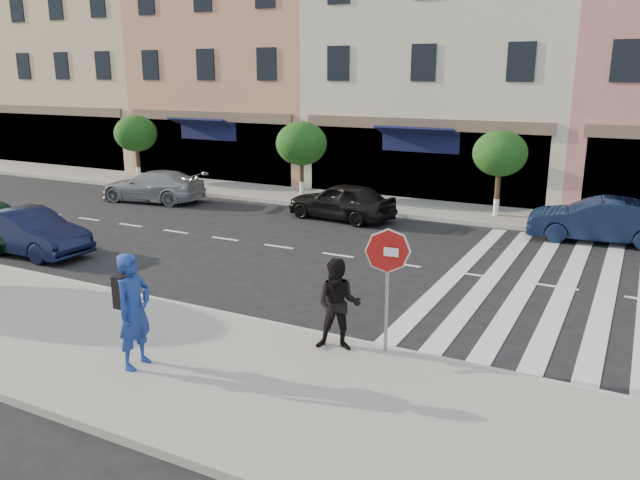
{
  "coord_description": "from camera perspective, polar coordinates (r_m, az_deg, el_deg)",
  "views": [
    {
      "loc": [
        7.55,
        -11.56,
        5.06
      ],
      "look_at": [
        1.18,
        0.62,
        1.4
      ],
      "focal_mm": 35.0,
      "sensor_mm": 36.0,
      "label": 1
    }
  ],
  "objects": [
    {
      "name": "building_centre",
      "position": [
        29.68,
        12.31,
        15.43
      ],
      "size": [
        11.0,
        9.0,
        11.0
      ],
      "primitive_type": "cube",
      "color": "beige",
      "rests_on": "ground"
    },
    {
      "name": "ground",
      "position": [
        14.7,
        -5.23,
        -5.28
      ],
      "size": [
        120.0,
        120.0,
        0.0
      ],
      "primitive_type": "plane",
      "color": "black",
      "rests_on": "ground"
    },
    {
      "name": "street_tree_wa",
      "position": [
        31.17,
        -16.5,
        9.29
      ],
      "size": [
        2.0,
        2.0,
        3.05
      ],
      "color": "#473323",
      "rests_on": "sidewalk_far"
    },
    {
      "name": "photographer",
      "position": [
        11.13,
        -16.65,
        -6.23
      ],
      "size": [
        0.51,
        0.76,
        2.03
      ],
      "primitive_type": "imported",
      "rotation": [
        0.0,
        0.0,
        1.61
      ],
      "color": "navy",
      "rests_on": "sidewalk_near"
    },
    {
      "name": "car_far_mid",
      "position": [
        22.35,
        1.98,
        3.58
      ],
      "size": [
        4.1,
        2.02,
        1.34
      ],
      "primitive_type": "imported",
      "rotation": [
        0.0,
        0.0,
        -1.68
      ],
      "color": "black",
      "rests_on": "ground"
    },
    {
      "name": "street_tree_wb",
      "position": [
        25.79,
        -1.71,
        8.78
      ],
      "size": [
        2.1,
        2.1,
        3.06
      ],
      "color": "#473323",
      "rests_on": "sidewalk_far"
    },
    {
      "name": "sidewalk_far",
      "position": [
        24.31,
        8.92,
        2.89
      ],
      "size": [
        60.0,
        3.0,
        0.15
      ],
      "primitive_type": "cube",
      "color": "gray",
      "rests_on": "ground"
    },
    {
      "name": "street_tree_c",
      "position": [
        22.98,
        16.13,
        7.57
      ],
      "size": [
        1.9,
        1.9,
        3.04
      ],
      "color": "#473323",
      "rests_on": "sidewalk_far"
    },
    {
      "name": "building_west_mid",
      "position": [
        34.11,
        -5.67,
        18.1
      ],
      "size": [
        10.0,
        9.0,
        14.0
      ],
      "primitive_type": "cube",
      "color": "tan",
      "rests_on": "ground"
    },
    {
      "name": "building_west_far",
      "position": [
        41.11,
        -19.08,
        15.44
      ],
      "size": [
        12.0,
        9.0,
        12.0
      ],
      "primitive_type": "cube",
      "color": "#D5B389",
      "rests_on": "ground"
    },
    {
      "name": "sidewalk_near",
      "position": [
        11.95,
        -15.14,
        -10.29
      ],
      "size": [
        60.0,
        4.5,
        0.15
      ],
      "primitive_type": "cube",
      "color": "gray",
      "rests_on": "ground"
    },
    {
      "name": "stop_sign",
      "position": [
        11.08,
        6.18,
        -2.05
      ],
      "size": [
        0.82,
        0.11,
        2.31
      ],
      "rotation": [
        0.0,
        0.0,
        0.04
      ],
      "color": "gray",
      "rests_on": "sidewalk_near"
    },
    {
      "name": "car_near_mid",
      "position": [
        19.87,
        -25.09,
        0.66
      ],
      "size": [
        3.99,
        1.46,
        1.3
      ],
      "primitive_type": "imported",
      "rotation": [
        0.0,
        0.0,
        1.55
      ],
      "color": "black",
      "rests_on": "ground"
    },
    {
      "name": "walker",
      "position": [
        11.36,
        1.68,
        -5.95
      ],
      "size": [
        1.01,
        0.89,
        1.72
      ],
      "primitive_type": "imported",
      "rotation": [
        0.0,
        0.0,
        0.34
      ],
      "color": "black",
      "rests_on": "sidewalk_near"
    },
    {
      "name": "car_far_left",
      "position": [
        26.49,
        -15.04,
        4.78
      ],
      "size": [
        4.57,
        2.36,
        1.27
      ],
      "primitive_type": "imported",
      "rotation": [
        0.0,
        0.0,
        -1.43
      ],
      "color": "gray",
      "rests_on": "ground"
    },
    {
      "name": "car_far_right",
      "position": [
        21.14,
        24.14,
        1.67
      ],
      "size": [
        4.33,
        1.93,
        1.38
      ],
      "primitive_type": "imported",
      "rotation": [
        0.0,
        0.0,
        -1.46
      ],
      "color": "black",
      "rests_on": "ground"
    }
  ]
}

